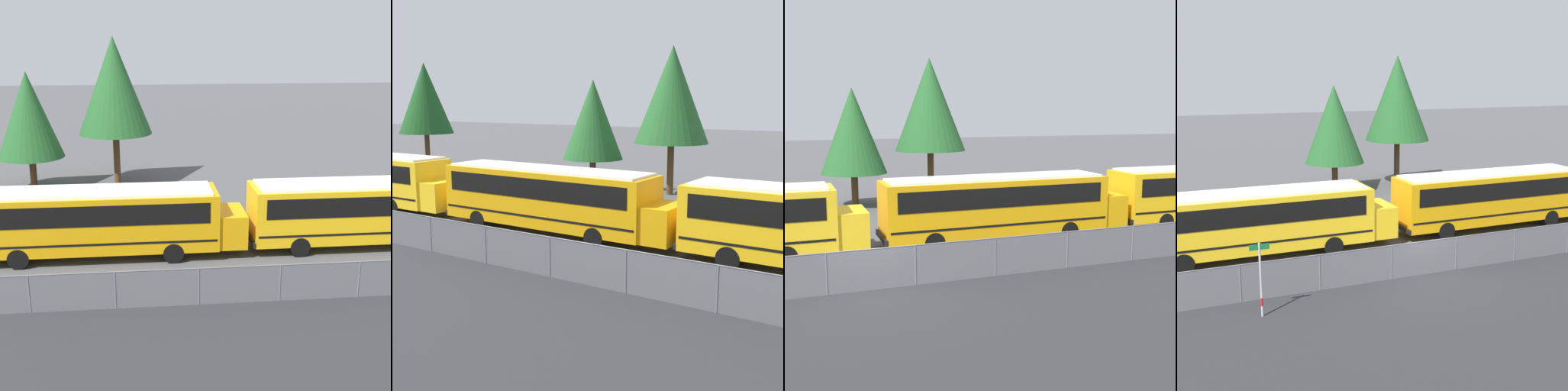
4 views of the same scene
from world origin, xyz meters
The scene contains 6 objects.
ground_plane centered at (0.00, 0.00, 0.00)m, with size 200.00×200.00×0.00m, color #4C4C4F.
road_strip centered at (0.00, -6.00, 0.00)m, with size 123.48×12.00×0.01m.
fence centered at (0.00, 0.00, 0.77)m, with size 89.55×0.07×1.50m.
school_bus_3 centered at (7.01, 5.21, 1.85)m, with size 12.24×2.57×3.13m.
tree_0 centered at (7.15, 18.33, 6.58)m, with size 4.88×4.88×9.77m.
tree_3 centered at (1.72, 17.21, 4.90)m, with size 4.22×4.22×7.66m.
Camera 3 is at (-2.88, -18.46, 6.24)m, focal length 50.00 mm.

